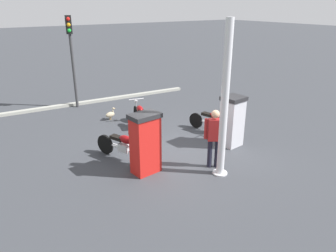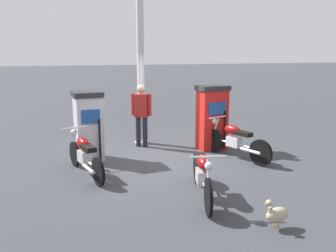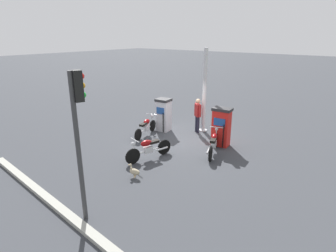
# 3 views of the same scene
# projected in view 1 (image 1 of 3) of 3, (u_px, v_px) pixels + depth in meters

# --- Properties ---
(ground_plane) EXTENTS (120.00, 120.00, 0.00)m
(ground_plane) POSITION_uv_depth(u_px,v_px,m) (183.00, 151.00, 9.93)
(ground_plane) COLOR #383A3F
(fuel_pump_near) EXTENTS (0.68, 0.72, 1.63)m
(fuel_pump_near) POSITION_uv_depth(u_px,v_px,m) (232.00, 121.00, 10.10)
(fuel_pump_near) COLOR silver
(fuel_pump_near) RESTS_ON ground
(fuel_pump_far) EXTENTS (0.61, 0.84, 1.68)m
(fuel_pump_far) POSITION_uv_depth(u_px,v_px,m) (145.00, 143.00, 8.43)
(fuel_pump_far) COLOR red
(fuel_pump_far) RESTS_ON ground
(motorcycle_near_pump) EXTENTS (1.97, 0.70, 0.92)m
(motorcycle_near_pump) POSITION_uv_depth(u_px,v_px,m) (213.00, 121.00, 11.18)
(motorcycle_near_pump) COLOR black
(motorcycle_near_pump) RESTS_ON ground
(motorcycle_far_pump) EXTENTS (1.99, 0.89, 0.94)m
(motorcycle_far_pump) POSITION_uv_depth(u_px,v_px,m) (124.00, 146.00, 9.21)
(motorcycle_far_pump) COLOR black
(motorcycle_far_pump) RESTS_ON ground
(motorcycle_extra) EXTENTS (2.01, 0.78, 0.94)m
(motorcycle_extra) POSITION_uv_depth(u_px,v_px,m) (141.00, 115.00, 11.68)
(motorcycle_extra) COLOR black
(motorcycle_extra) RESTS_ON ground
(attendant_person) EXTENTS (0.39, 0.52, 1.68)m
(attendant_person) POSITION_uv_depth(u_px,v_px,m) (214.00, 135.00, 8.65)
(attendant_person) COLOR #1E1E2D
(attendant_person) RESTS_ON ground
(wandering_duck) EXTENTS (0.25, 0.48, 0.48)m
(wandering_duck) POSITION_uv_depth(u_px,v_px,m) (110.00, 114.00, 12.52)
(wandering_duck) COLOR tan
(wandering_duck) RESTS_ON ground
(roadside_traffic_light) EXTENTS (0.40, 0.29, 3.87)m
(roadside_traffic_light) POSITION_uv_depth(u_px,v_px,m) (71.00, 47.00, 13.14)
(roadside_traffic_light) COLOR #38383A
(roadside_traffic_light) RESTS_ON ground
(canopy_support_pole) EXTENTS (0.40, 0.40, 4.03)m
(canopy_support_pole) POSITION_uv_depth(u_px,v_px,m) (224.00, 105.00, 7.94)
(canopy_support_pole) COLOR silver
(canopy_support_pole) RESTS_ON ground
(road_edge_kerb) EXTENTS (0.86, 8.65, 0.12)m
(road_edge_kerb) POSITION_uv_depth(u_px,v_px,m) (101.00, 100.00, 14.92)
(road_edge_kerb) COLOR #9E9E93
(road_edge_kerb) RESTS_ON ground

